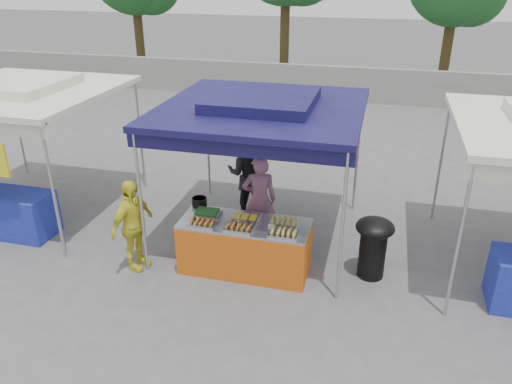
% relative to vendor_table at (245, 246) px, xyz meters
% --- Properties ---
extents(ground_plane, '(80.00, 80.00, 0.00)m').
position_rel_vendor_table_xyz_m(ground_plane, '(0.00, 0.10, -0.43)').
color(ground_plane, '#535254').
extents(back_wall, '(40.00, 0.25, 1.20)m').
position_rel_vendor_table_xyz_m(back_wall, '(0.00, 11.10, 0.17)').
color(back_wall, slate).
rests_on(back_wall, ground_plane).
extents(main_canopy, '(3.20, 3.20, 2.57)m').
position_rel_vendor_table_xyz_m(main_canopy, '(0.00, 1.07, 1.94)').
color(main_canopy, '#ACABB2').
rests_on(main_canopy, ground_plane).
extents(neighbor_stall_left, '(3.20, 3.20, 2.57)m').
position_rel_vendor_table_xyz_m(neighbor_stall_left, '(-4.50, 0.67, 1.18)').
color(neighbor_stall_left, '#ACABB2').
rests_on(neighbor_stall_left, ground_plane).
extents(vendor_table, '(2.00, 0.80, 0.85)m').
position_rel_vendor_table_xyz_m(vendor_table, '(0.00, 0.00, 0.00)').
color(vendor_table, '#B14B10').
rests_on(vendor_table, ground_plane).
extents(food_tray_fl, '(0.42, 0.30, 0.07)m').
position_rel_vendor_table_xyz_m(food_tray_fl, '(-0.59, -0.24, 0.46)').
color(food_tray_fl, '#B7B7BC').
rests_on(food_tray_fl, vendor_table).
extents(food_tray_fm, '(0.42, 0.30, 0.07)m').
position_rel_vendor_table_xyz_m(food_tray_fm, '(-0.02, -0.24, 0.46)').
color(food_tray_fm, '#B7B7BC').
rests_on(food_tray_fm, vendor_table).
extents(food_tray_fr, '(0.42, 0.30, 0.07)m').
position_rel_vendor_table_xyz_m(food_tray_fr, '(0.66, -0.24, 0.46)').
color(food_tray_fr, '#B7B7BC').
rests_on(food_tray_fr, vendor_table).
extents(food_tray_bl, '(0.42, 0.30, 0.07)m').
position_rel_vendor_table_xyz_m(food_tray_bl, '(-0.64, 0.10, 0.46)').
color(food_tray_bl, '#B7B7BC').
rests_on(food_tray_bl, vendor_table).
extents(food_tray_bm, '(0.42, 0.30, 0.07)m').
position_rel_vendor_table_xyz_m(food_tray_bm, '(-0.02, 0.10, 0.46)').
color(food_tray_bm, '#B7B7BC').
rests_on(food_tray_bm, vendor_table).
extents(food_tray_br, '(0.42, 0.30, 0.07)m').
position_rel_vendor_table_xyz_m(food_tray_br, '(0.59, 0.10, 0.46)').
color(food_tray_br, '#B7B7BC').
rests_on(food_tray_br, vendor_table).
extents(cooking_pot, '(0.24, 0.24, 0.14)m').
position_rel_vendor_table_xyz_m(cooking_pot, '(-0.87, 0.37, 0.50)').
color(cooking_pot, black).
rests_on(cooking_pot, vendor_table).
extents(skewer_cup, '(0.07, 0.07, 0.09)m').
position_rel_vendor_table_xyz_m(skewer_cup, '(-0.07, -0.10, 0.47)').
color(skewer_cup, '#ACABB2').
rests_on(skewer_cup, vendor_table).
extents(wok_burner, '(0.59, 0.59, 0.99)m').
position_rel_vendor_table_xyz_m(wok_burner, '(1.94, 0.33, 0.16)').
color(wok_burner, black).
rests_on(wok_burner, ground_plane).
extents(crate_left, '(0.47, 0.33, 0.28)m').
position_rel_vendor_table_xyz_m(crate_left, '(-0.50, 0.56, -0.28)').
color(crate_left, '#121E95').
rests_on(crate_left, ground_plane).
extents(crate_right, '(0.51, 0.36, 0.31)m').
position_rel_vendor_table_xyz_m(crate_right, '(0.25, 0.58, -0.27)').
color(crate_right, '#121E95').
rests_on(crate_right, ground_plane).
extents(crate_stacked, '(0.48, 0.34, 0.29)m').
position_rel_vendor_table_xyz_m(crate_stacked, '(0.25, 0.58, 0.02)').
color(crate_stacked, '#121E95').
rests_on(crate_stacked, crate_right).
extents(vendor_woman, '(0.67, 0.54, 1.60)m').
position_rel_vendor_table_xyz_m(vendor_woman, '(0.00, 0.92, 0.38)').
color(vendor_woman, '#7E506D').
rests_on(vendor_woman, ground_plane).
extents(helper_man, '(0.87, 0.68, 1.78)m').
position_rel_vendor_table_xyz_m(helper_man, '(-0.40, 1.77, 0.46)').
color(helper_man, black).
rests_on(helper_man, ground_plane).
extents(customer_person, '(0.58, 0.95, 1.51)m').
position_rel_vendor_table_xyz_m(customer_person, '(-1.71, -0.36, 0.33)').
color(customer_person, gold).
rests_on(customer_person, ground_plane).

